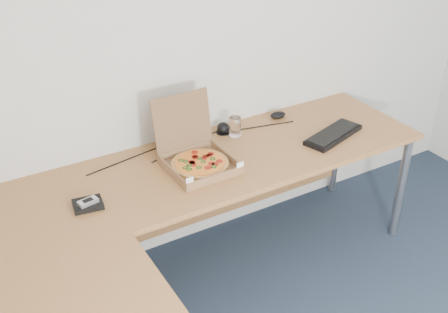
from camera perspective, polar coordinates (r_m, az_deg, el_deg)
desk at (r=2.50m, az=-3.87°, el=-7.60°), size 2.50×2.20×0.73m
pizza_box at (r=2.88m, az=-2.67°, el=-0.33°), size 0.33×0.38×0.34m
drinking_glass at (r=3.17m, az=1.14°, el=3.07°), size 0.06×0.06×0.11m
keyboard at (r=3.24m, az=11.10°, el=2.18°), size 0.42×0.25×0.02m
mouse at (r=3.41m, az=5.53°, el=4.25°), size 0.11×0.09×0.04m
wallet at (r=2.67m, az=-13.73°, el=-4.77°), size 0.15×0.13×0.02m
phone at (r=2.65m, az=-13.73°, el=-4.51°), size 0.10×0.06×0.02m
dome_speaker at (r=3.21m, az=-0.08°, el=2.99°), size 0.08×0.08×0.07m
cable_bundle at (r=3.11m, az=-3.43°, el=1.30°), size 0.61×0.13×0.01m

